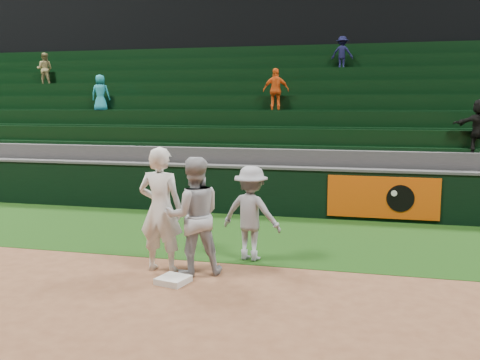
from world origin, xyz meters
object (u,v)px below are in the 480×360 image
first_baseman (161,210)px  first_base (173,280)px  base_coach (251,213)px  baserunner (194,216)px

first_baseman → first_base: bearing=128.4°
first_base → base_coach: bearing=59.4°
baserunner → base_coach: baserunner is taller
first_baseman → baserunner: first_baseman is taller
first_baseman → baserunner: (0.58, -0.01, -0.08)m
first_base → base_coach: (0.91, 1.54, 0.81)m
first_base → first_baseman: 1.22m
first_baseman → base_coach: size_ratio=1.24×
first_baseman → base_coach: (1.33, 0.98, -0.20)m
first_base → baserunner: (0.17, 0.55, 0.93)m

